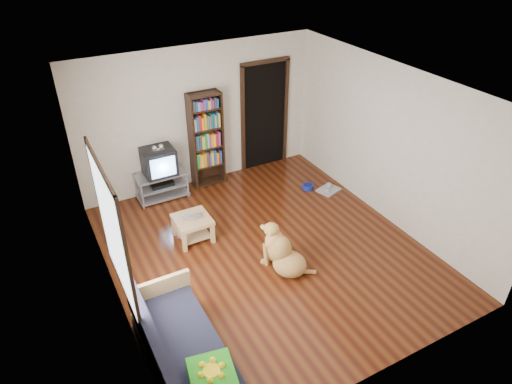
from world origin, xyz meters
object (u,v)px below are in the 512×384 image
bookshelf (206,135)px  coffee_table (193,224)px  dog_bowl (308,187)px  dog (282,254)px  green_cushion (212,375)px  laptop (193,218)px  crt_tv (158,161)px  sofa (181,352)px  grey_rag (329,190)px  tv_stand (162,184)px

bookshelf → coffee_table: bearing=-121.1°
dog_bowl → dog: size_ratio=0.27×
green_cushion → laptop: bearing=82.7°
crt_tv → bookshelf: 0.99m
dog_bowl → bookshelf: bearing=144.7°
bookshelf → sofa: size_ratio=1.00×
green_cushion → grey_rag: bearing=49.4°
bookshelf → laptop: bearing=-120.6°
green_cushion → sofa: bearing=112.1°
dog_bowl → coffee_table: coffee_table is taller
dog_bowl → grey_rag: dog_bowl is taller
coffee_table → sofa: bearing=-114.6°
tv_stand → crt_tv: crt_tv is taller
tv_stand → dog: size_ratio=1.09×
crt_tv → bookshelf: (0.95, 0.07, 0.26)m
dog_bowl → sofa: (-3.48, -2.62, 0.22)m
tv_stand → bookshelf: bookshelf is taller
dog → green_cushion: bearing=-139.2°
sofa → laptop: bearing=65.2°
crt_tv → dog: size_ratio=0.70×
bookshelf → dog: bookshelf is taller
dog_bowl → bookshelf: (-1.56, 1.10, 0.96)m
grey_rag → coffee_table: coffee_table is taller
laptop → dog_bowl: bearing=24.0°
dog → sofa: bearing=-153.8°
tv_stand → coffee_table: (0.03, -1.42, 0.01)m
laptop → dog: bearing=-40.9°
grey_rag → bookshelf: (-1.86, 1.35, 0.99)m
tv_stand → dog: (0.92, -2.70, 0.00)m
laptop → grey_rag: size_ratio=0.83×
coffee_table → dog: dog is taller
crt_tv → tv_stand: bearing=-90.0°
sofa → dog_bowl: bearing=37.0°
tv_stand → dog: bearing=-71.3°
dog_bowl → crt_tv: crt_tv is taller
tv_stand → dog: 2.85m
green_cushion → dog_bowl: bearing=54.2°
grey_rag → sofa: sofa is taller
bookshelf → sofa: 4.26m
dog_bowl → tv_stand: tv_stand is taller
green_cushion → laptop: green_cushion is taller
grey_rag → dog: size_ratio=0.48×
laptop → crt_tv: 1.51m
crt_tv → coffee_table: (0.03, -1.45, -0.46)m
bookshelf → sofa: bearing=-117.3°
green_cushion → coffee_table: green_cushion is taller
laptop → green_cushion: bearing=-93.8°
dog_bowl → dog: (-1.59, -1.69, 0.23)m
green_cushion → crt_tv: 4.34m
dog_bowl → crt_tv: bearing=157.6°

